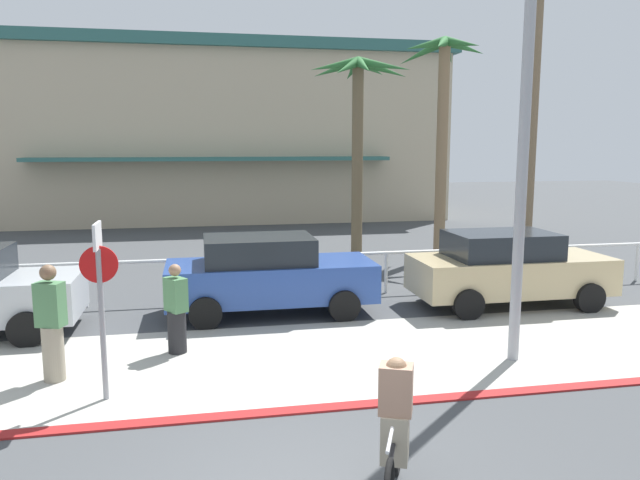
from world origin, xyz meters
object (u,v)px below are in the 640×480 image
object	(u,v)px
palm_tree_1	(359,104)
palm_tree_3	(537,29)
palm_tree_2	(442,98)
pedestrian_0	(176,313)
stop_sign_bike_lane	(100,286)
pedestrian_1	(52,327)
streetlight_curb	(533,102)
car_tan_3	(508,268)
car_blue_2	(268,274)
cyclist_black_0	(395,431)

from	to	relation	value
palm_tree_1	palm_tree_3	xyz separation A→B (m)	(6.25, 0.37, 2.54)
palm_tree_2	pedestrian_0	xyz separation A→B (m)	(-8.09, -8.10, -4.33)
stop_sign_bike_lane	pedestrian_1	distance (m)	1.49
streetlight_curb	car_tan_3	xyz separation A→B (m)	(1.64, 3.54, -3.41)
car_blue_2	pedestrian_0	distance (m)	2.91
stop_sign_bike_lane	car_tan_3	xyz separation A→B (m)	(8.17, 3.69, -0.81)
streetlight_curb	palm_tree_2	xyz separation A→B (m)	(2.51, 9.80, 0.78)
palm_tree_1	pedestrian_1	world-z (taller)	palm_tree_1
palm_tree_1	stop_sign_bike_lane	bearing A→B (deg)	-121.69
palm_tree_1	cyclist_black_0	distance (m)	14.49
streetlight_curb	pedestrian_1	bearing A→B (deg)	174.25
streetlight_curb	car_blue_2	xyz separation A→B (m)	(-3.74, 3.94, -3.41)
palm_tree_3	pedestrian_0	size ratio (longest dim) A/B	6.37
palm_tree_3	car_blue_2	distance (m)	13.63
streetlight_curb	cyclist_black_0	distance (m)	5.81
palm_tree_2	pedestrian_1	distance (m)	14.06
streetlight_curb	cyclist_black_0	size ratio (longest dim) A/B	4.42
pedestrian_0	pedestrian_1	xyz separation A→B (m)	(-1.82, -0.95, 0.13)
streetlight_curb	palm_tree_3	distance (m)	12.70
cyclist_black_0	pedestrian_1	bearing A→B (deg)	136.40
palm_tree_1	car_tan_3	distance (m)	8.03
palm_tree_2	streetlight_curb	bearing A→B (deg)	-104.35
car_blue_2	palm_tree_3	bearing A→B (deg)	34.15
streetlight_curb	palm_tree_3	xyz separation A→B (m)	(6.16, 10.65, 3.15)
stop_sign_bike_lane	car_tan_3	world-z (taller)	stop_sign_bike_lane
stop_sign_bike_lane	car_blue_2	xyz separation A→B (m)	(2.80, 4.09, -0.81)
car_blue_2	pedestrian_1	distance (m)	4.87
palm_tree_1	palm_tree_3	size ratio (longest dim) A/B	0.62
car_blue_2	pedestrian_0	bearing A→B (deg)	-129.53
car_tan_3	pedestrian_0	bearing A→B (deg)	-165.66
stop_sign_bike_lane	streetlight_curb	distance (m)	7.03
streetlight_curb	car_blue_2	world-z (taller)	streetlight_curb
streetlight_curb	palm_tree_1	bearing A→B (deg)	90.51
stop_sign_bike_lane	palm_tree_3	size ratio (longest dim) A/B	0.25
stop_sign_bike_lane	car_blue_2	world-z (taller)	stop_sign_bike_lane
stop_sign_bike_lane	cyclist_black_0	xyz separation A→B (m)	(3.29, -3.08, -0.98)
pedestrian_0	palm_tree_1	bearing A→B (deg)	57.38
car_tan_3	cyclist_black_0	size ratio (longest dim) A/B	2.59
palm_tree_1	palm_tree_3	distance (m)	6.75
stop_sign_bike_lane	cyclist_black_0	bearing A→B (deg)	-43.05
cyclist_black_0	pedestrian_0	distance (m)	5.45
stop_sign_bike_lane	pedestrian_0	bearing A→B (deg)	62.87
streetlight_curb	palm_tree_1	world-z (taller)	streetlight_curb
palm_tree_3	cyclist_black_0	bearing A→B (deg)	-124.10
stop_sign_bike_lane	car_tan_3	bearing A→B (deg)	24.32
streetlight_curb	pedestrian_0	world-z (taller)	streetlight_curb
cyclist_black_0	car_blue_2	bearing A→B (deg)	93.96
streetlight_curb	pedestrian_1	xyz separation A→B (m)	(-7.41, 0.75, -3.41)
palm_tree_3	car_blue_2	bearing A→B (deg)	-145.85
car_blue_2	pedestrian_0	size ratio (longest dim) A/B	2.76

